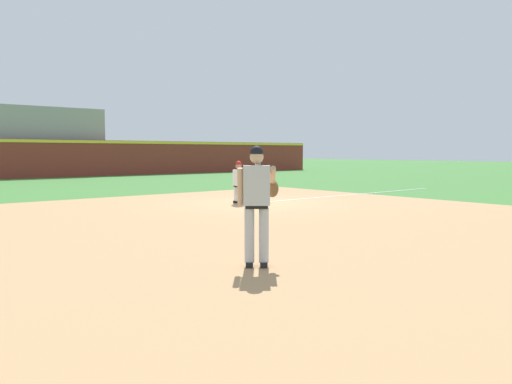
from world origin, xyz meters
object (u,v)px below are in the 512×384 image
baseball (247,221)px  baserunner (239,181)px  first_base_bag (255,202)px  pitcher (258,198)px  umpire (258,177)px  first_baseman (259,181)px

baseball → baserunner: bearing=55.1°
first_base_bag → baseball: bearing=-132.0°
pitcher → umpire: 11.56m
baseball → first_baseman: (3.47, 3.68, 0.69)m
first_base_bag → first_baseman: (0.30, 0.17, 0.69)m
umpire → pitcher: bearing=-129.8°
first_base_bag → baserunner: baserunner is taller
baseball → umpire: size_ratio=0.05×
baseball → pitcher: (-2.88, -3.87, 1.02)m
first_base_bag → baseball: size_ratio=5.14×
first_base_bag → baseball: 4.73m
first_base_bag → baserunner: size_ratio=0.26×
first_base_bag → pitcher: (-6.04, -7.39, 1.01)m
pitcher → baserunner: (5.45, 7.56, -0.27)m
pitcher → umpire: size_ratio=1.27×
baseball → umpire: bearing=48.0°
first_baseman → umpire: umpire is taller
first_baseman → umpire: (1.05, 1.33, 0.06)m
first_baseman → umpire: 1.70m
baseball → baserunner: (2.57, 3.69, 0.76)m
pitcher → baserunner: 9.32m
first_base_bag → first_baseman: bearing=28.6°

